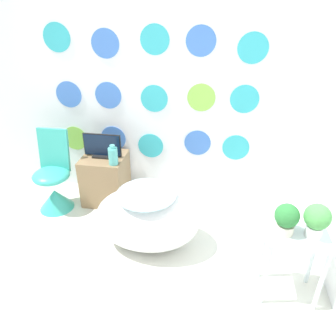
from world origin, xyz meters
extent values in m
plane|color=silver|center=(0.00, 0.00, 0.00)|extent=(12.00, 12.00, 0.00)
cube|color=white|center=(0.00, 1.72, 1.30)|extent=(4.22, 0.04, 2.60)
cylinder|color=#8CCC4C|center=(-0.90, 1.70, 0.61)|extent=(0.28, 0.01, 0.28)
cylinder|color=#3F72CC|center=(-0.45, 1.70, 0.64)|extent=(0.28, 0.01, 0.28)
cylinder|color=#33B2BF|center=(-0.04, 1.70, 0.58)|extent=(0.28, 0.01, 0.28)
cylinder|color=#3F72CC|center=(0.47, 1.70, 0.65)|extent=(0.28, 0.01, 0.28)
cylinder|color=#33B2BF|center=(0.87, 1.70, 0.62)|extent=(0.28, 0.01, 0.28)
cylinder|color=#3F72CC|center=(-0.90, 1.70, 1.10)|extent=(0.28, 0.01, 0.28)
cylinder|color=#3F72CC|center=(-0.47, 1.70, 1.11)|extent=(0.28, 0.01, 0.28)
cylinder|color=#33B2BF|center=(0.01, 1.70, 1.10)|extent=(0.28, 0.01, 0.28)
cylinder|color=#8CCC4C|center=(0.49, 1.70, 1.14)|extent=(0.28, 0.01, 0.28)
cylinder|color=#33B2BF|center=(0.90, 1.70, 1.14)|extent=(0.28, 0.01, 0.28)
cylinder|color=#33B2BF|center=(-0.94, 1.70, 1.66)|extent=(0.28, 0.01, 0.28)
cylinder|color=#3F72CC|center=(-0.45, 1.70, 1.62)|extent=(0.28, 0.01, 0.28)
cylinder|color=#33B2BF|center=(0.03, 1.70, 1.66)|extent=(0.28, 0.01, 0.28)
cylinder|color=#3F72CC|center=(0.46, 1.70, 1.66)|extent=(0.28, 0.01, 0.28)
cylinder|color=#33B2BF|center=(0.92, 1.70, 1.61)|extent=(0.28, 0.01, 0.28)
ellipsoid|color=white|center=(0.11, 0.82, 0.28)|extent=(0.93, 0.63, 0.56)
cylinder|color=#B2DBEA|center=(0.11, 0.82, 0.54)|extent=(0.52, 0.52, 0.01)
cone|color=#38B2A3|center=(-0.98, 1.21, 0.11)|extent=(0.36, 0.36, 0.22)
ellipsoid|color=#38B2A3|center=(-0.98, 1.21, 0.40)|extent=(0.38, 0.38, 0.13)
cube|color=#38B2A3|center=(-0.98, 1.35, 0.62)|extent=(0.32, 0.10, 0.45)
cube|color=#8E704C|center=(-0.49, 1.46, 0.27)|extent=(0.44, 0.44, 0.53)
cube|color=white|center=(-0.49, 1.24, 0.36)|extent=(0.38, 0.01, 0.15)
cube|color=black|center=(-0.49, 1.46, 0.54)|extent=(0.21, 0.12, 0.02)
cube|color=black|center=(-0.49, 1.46, 0.66)|extent=(0.40, 0.01, 0.24)
cube|color=#0F1E38|center=(-0.49, 1.45, 0.66)|extent=(0.38, 0.01, 0.22)
cylinder|color=#51B2AD|center=(-0.33, 1.31, 0.62)|extent=(0.09, 0.09, 0.18)
cylinder|color=#51B2AD|center=(-0.33, 1.31, 0.72)|extent=(0.05, 0.05, 0.03)
cube|color=silver|center=(1.28, 0.44, 0.56)|extent=(0.43, 0.31, 0.02)
cylinder|color=silver|center=(1.09, 0.31, 0.28)|extent=(0.03, 0.03, 0.55)
cylinder|color=silver|center=(1.47, 0.31, 0.28)|extent=(0.03, 0.03, 0.55)
cylinder|color=silver|center=(1.09, 0.57, 0.28)|extent=(0.03, 0.03, 0.55)
cylinder|color=silver|center=(1.47, 0.57, 0.28)|extent=(0.03, 0.03, 0.55)
cylinder|color=beige|center=(1.18, 0.44, 0.61)|extent=(0.13, 0.13, 0.07)
sphere|color=#2D7A38|center=(1.18, 0.44, 0.72)|extent=(0.17, 0.17, 0.17)
cylinder|color=white|center=(1.37, 0.44, 0.62)|extent=(0.11, 0.11, 0.09)
sphere|color=#4C9E4C|center=(1.37, 0.44, 0.74)|extent=(0.18, 0.18, 0.18)
camera|label=1|loc=(0.67, -1.46, 2.08)|focal=35.00mm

